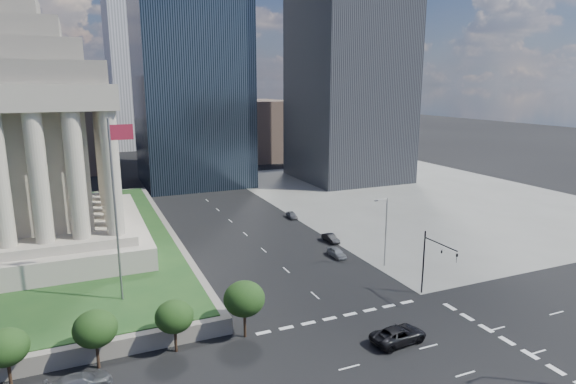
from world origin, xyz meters
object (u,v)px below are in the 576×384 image
traffic_signal_ne (434,257)px  parked_sedan_near (337,253)px  street_lamp_north (385,228)px  suv_grey (79,383)px  parked_sedan_mid (331,238)px  pickup_truck (399,335)px  parked_sedan_far (292,215)px  war_memorial (5,113)px  flagpole (116,201)px

traffic_signal_ne → parked_sedan_near: (-3.50, 17.13, -4.57)m
street_lamp_north → suv_grey: bearing=-160.7°
traffic_signal_ne → parked_sedan_mid: traffic_signal_ne is taller
traffic_signal_ne → parked_sedan_mid: (-1.00, 23.66, -4.60)m
traffic_signal_ne → suv_grey: size_ratio=1.53×
suv_grey → parked_sedan_near: suv_grey is taller
street_lamp_north → parked_sedan_mid: bearing=98.4°
traffic_signal_ne → pickup_truck: bearing=-145.0°
street_lamp_north → pickup_truck: street_lamp_north is taller
parked_sedan_near → parked_sedan_mid: bearing=68.6°
parked_sedan_mid → parked_sedan_far: (0.00, 15.82, -0.02)m
parked_sedan_near → parked_sedan_mid: 6.99m
traffic_signal_ne → parked_sedan_mid: size_ratio=2.03×
street_lamp_north → parked_sedan_near: street_lamp_north is taller
parked_sedan_far → war_memorial: bearing=-168.2°
pickup_truck → parked_sedan_far: pickup_truck is taller
pickup_truck → traffic_signal_ne: bearing=-60.0°
traffic_signal_ne → street_lamp_north: size_ratio=0.80×
flagpole → pickup_truck: size_ratio=3.38×
street_lamp_north → pickup_truck: bearing=-120.2°
pickup_truck → parked_sedan_far: 47.12m
war_memorial → parked_sedan_far: war_memorial is taller
war_memorial → parked_sedan_far: bearing=6.5°
traffic_signal_ne → suv_grey: traffic_signal_ne is taller
suv_grey → parked_sedan_mid: bearing=-64.7°
flagpole → parked_sedan_near: 33.93m
flagpole → pickup_truck: flagpole is taller
traffic_signal_ne → flagpole: bearing=163.3°
pickup_truck → parked_sedan_mid: (8.73, 30.49, -0.17)m
flagpole → traffic_signal_ne: bearing=-16.7°
pickup_truck → suv_grey: 29.65m
street_lamp_north → pickup_truck: 21.53m
war_memorial → traffic_signal_ne: war_memorial is taller
suv_grey → parked_sedan_near: bearing=-70.3°
suv_grey → parked_sedan_near: (35.60, 19.83, -0.08)m
traffic_signal_ne → street_lamp_north: street_lamp_north is taller
parked_sedan_near → parked_sedan_mid: (2.50, 6.53, -0.03)m
traffic_signal_ne → suv_grey: (-39.10, -2.70, -4.49)m
flagpole → traffic_signal_ne: size_ratio=2.50×
war_memorial → suv_grey: (7.40, -37.00, -20.64)m
street_lamp_north → war_memorial: bearing=154.1°
flagpole → street_lamp_north: flagpole is taller
street_lamp_north → parked_sedan_mid: size_ratio=2.54×
parked_sedan_near → war_memorial: bearing=157.8°
flagpole → street_lamp_north: bearing=1.6°
war_memorial → parked_sedan_mid: (45.50, -10.64, -20.75)m
flagpole → parked_sedan_far: flagpole is taller
war_memorial → parked_sedan_mid: 51.13m
war_memorial → parked_sedan_mid: size_ratio=9.90×
traffic_signal_ne → parked_sedan_far: 39.76m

